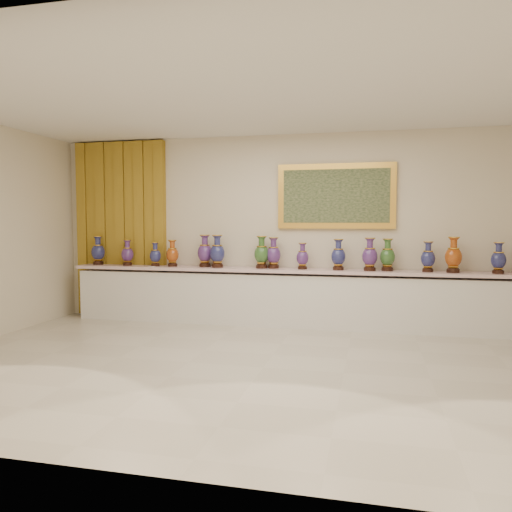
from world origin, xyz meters
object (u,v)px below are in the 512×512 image
(vase_2, at_px, (155,255))
(vase_1, at_px, (127,254))
(counter, at_px, (295,299))
(vase_0, at_px, (98,252))

(vase_2, bearing_deg, vase_1, 178.66)
(vase_2, bearing_deg, counter, 1.30)
(vase_1, bearing_deg, vase_2, -1.34)
(vase_0, height_order, vase_1, vase_0)
(vase_0, relative_size, vase_1, 1.13)
(counter, height_order, vase_1, vase_1)
(vase_1, relative_size, vase_2, 1.10)
(counter, bearing_deg, vase_2, -178.70)
(counter, distance_m, vase_0, 3.46)
(vase_0, xyz_separation_m, vase_1, (0.58, -0.06, -0.03))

